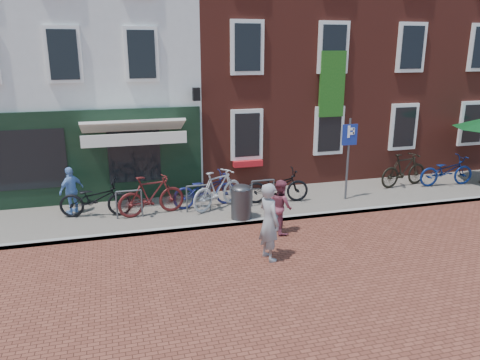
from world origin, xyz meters
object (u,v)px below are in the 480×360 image
object	(u,v)px
bicycle_3	(218,189)
litter_bin	(241,200)
bicycle_2	(205,190)
boy	(281,206)
bicycle_0	(95,199)
bicycle_1	(151,195)
woman	(269,222)
bicycle_4	(277,186)
bicycle_5	(404,170)
parking_sign	(349,147)
cafe_person	(72,190)
bicycle_6	(446,171)

from	to	relation	value
bicycle_3	litter_bin	bearing A→B (deg)	172.46
bicycle_2	boy	bearing A→B (deg)	-153.02
litter_bin	bicycle_0	world-z (taller)	litter_bin
boy	bicycle_1	distance (m)	3.80
woman	bicycle_4	world-z (taller)	woman
bicycle_0	bicycle_2	world-z (taller)	same
bicycle_4	bicycle_5	size ratio (longest dim) A/B	1.03
parking_sign	bicycle_4	bearing A→B (deg)	172.02
litter_bin	cafe_person	bearing A→B (deg)	159.18
parking_sign	boy	xyz separation A→B (m)	(-2.92, -1.81, -1.07)
parking_sign	bicycle_0	bearing A→B (deg)	176.21
bicycle_6	bicycle_0	bearing A→B (deg)	93.66
bicycle_1	bicycle_4	distance (m)	3.89
boy	bicycle_3	xyz separation A→B (m)	(-1.24, 2.08, -0.04)
parking_sign	bicycle_5	size ratio (longest dim) A/B	1.33
parking_sign	bicycle_5	distance (m)	2.95
bicycle_3	bicycle_4	bearing A→B (deg)	-119.12
bicycle_0	bicycle_6	world-z (taller)	same
parking_sign	bicycle_6	bearing A→B (deg)	6.25
parking_sign	boy	world-z (taller)	parking_sign
bicycle_0	bicycle_4	xyz separation A→B (m)	(5.45, -0.19, 0.00)
bicycle_1	bicycle_5	size ratio (longest dim) A/B	1.00
boy	bicycle_6	distance (m)	7.41
bicycle_4	bicycle_6	xyz separation A→B (m)	(6.38, 0.14, 0.00)
bicycle_1	bicycle_6	world-z (taller)	bicycle_1
bicycle_1	bicycle_3	distance (m)	1.98
parking_sign	bicycle_1	bearing A→B (deg)	177.97
cafe_person	bicycle_1	size ratio (longest dim) A/B	0.71
bicycle_2	bicycle_4	world-z (taller)	same
parking_sign	bicycle_3	distance (m)	4.31
parking_sign	bicycle_0	world-z (taller)	parking_sign
woman	boy	world-z (taller)	woman
bicycle_0	bicycle_3	size ratio (longest dim) A/B	1.03
litter_bin	bicycle_0	size ratio (longest dim) A/B	0.53
litter_bin	bicycle_5	xyz separation A→B (m)	(6.33, 1.54, 0.04)
woman	litter_bin	bearing A→B (deg)	-12.91
bicycle_0	bicycle_6	xyz separation A→B (m)	(11.83, -0.06, 0.00)
bicycle_4	bicycle_6	bearing A→B (deg)	-82.46
cafe_person	bicycle_5	size ratio (longest dim) A/B	0.71
litter_bin	bicycle_2	bearing A→B (deg)	120.88
woman	bicycle_5	distance (m)	7.55
bicycle_2	bicycle_6	bearing A→B (deg)	-97.39
litter_bin	bicycle_1	bearing A→B (deg)	157.70
litter_bin	bicycle_4	size ratio (longest dim) A/B	0.53
woman	bicycle_2	xyz separation A→B (m)	(-0.74, 3.81, -0.29)
litter_bin	parking_sign	xyz separation A→B (m)	(3.71, 0.78, 1.15)
parking_sign	woman	world-z (taller)	parking_sign
parking_sign	bicycle_2	xyz separation A→B (m)	(-4.49, 0.52, -1.17)
parking_sign	cafe_person	bearing A→B (deg)	173.24
boy	cafe_person	distance (m)	6.12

